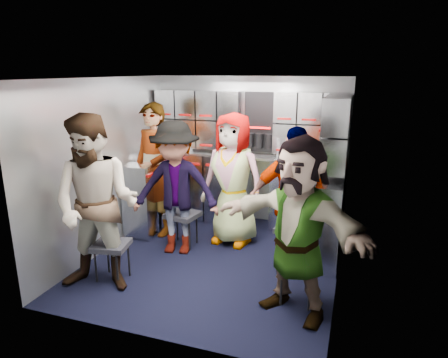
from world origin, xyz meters
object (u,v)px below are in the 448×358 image
(jump_seat_near_right, at_px, (298,266))
(attendant_arc_c, at_px, (233,179))
(jump_seat_near_left, at_px, (111,247))
(jump_seat_mid_left, at_px, (183,216))
(attendant_arc_d, at_px, (292,200))
(attendant_standing, at_px, (154,170))
(attendant_arc_b, at_px, (176,189))
(jump_seat_center, at_px, (237,211))
(jump_seat_mid_right, at_px, (293,230))
(attendant_arc_a, at_px, (97,205))
(attendant_arc_e, at_px, (297,229))

(jump_seat_near_right, height_order, attendant_arc_c, attendant_arc_c)
(jump_seat_near_left, relative_size, jump_seat_mid_left, 0.95)
(jump_seat_near_right, height_order, attendant_arc_d, attendant_arc_d)
(attendant_standing, distance_m, attendant_arc_b, 0.69)
(jump_seat_center, bearing_deg, attendant_standing, -167.86)
(jump_seat_center, distance_m, attendant_arc_c, 0.52)
(jump_seat_mid_left, xyz_separation_m, jump_seat_near_right, (1.58, -0.84, -0.02))
(jump_seat_near_left, bearing_deg, attendant_arc_b, 66.92)
(jump_seat_mid_right, xyz_separation_m, jump_seat_near_right, (0.18, -0.84, -0.01))
(jump_seat_near_right, height_order, attendant_arc_a, attendant_arc_a)
(attendant_standing, distance_m, attendant_arc_e, 2.46)
(attendant_standing, bearing_deg, attendant_arc_a, -68.04)
(attendant_arc_e, bearing_deg, attendant_arc_b, 176.56)
(attendant_arc_d, bearing_deg, attendant_arc_c, 129.83)
(attendant_arc_d, distance_m, attendant_arc_e, 0.86)
(attendant_arc_c, bearing_deg, jump_seat_near_left, -115.91)
(jump_seat_near_left, height_order, attendant_arc_b, attendant_arc_b)
(jump_seat_mid_left, distance_m, attendant_arc_a, 1.36)
(attendant_arc_a, bearing_deg, jump_seat_mid_right, 24.27)
(jump_seat_center, height_order, jump_seat_near_right, jump_seat_near_right)
(jump_seat_mid_left, bearing_deg, attendant_arc_d, -7.45)
(attendant_arc_a, height_order, attendant_arc_c, attendant_arc_a)
(jump_seat_near_left, xyz_separation_m, attendant_arc_c, (0.92, 1.35, 0.47))
(attendant_arc_a, bearing_deg, attendant_arc_c, 48.62)
(jump_seat_near_left, bearing_deg, attendant_arc_e, 0.36)
(jump_seat_mid_right, bearing_deg, jump_seat_center, 148.75)
(jump_seat_near_right, bearing_deg, jump_seat_near_left, -174.34)
(attendant_arc_e, bearing_deg, attendant_arc_c, 151.69)
(attendant_arc_a, relative_size, attendant_arc_b, 1.11)
(attendant_arc_e, bearing_deg, attendant_arc_d, 126.93)
(attendant_arc_d, xyz_separation_m, attendant_arc_e, (0.18, -0.84, 0.02))
(jump_seat_center, distance_m, attendant_arc_d, 1.17)
(jump_seat_mid_left, relative_size, attendant_arc_e, 0.27)
(jump_seat_center, bearing_deg, attendant_arc_c, -90.00)
(attendant_arc_c, height_order, attendant_arc_e, attendant_arc_c)
(attendant_arc_b, bearing_deg, jump_seat_mid_right, -2.72)
(attendant_arc_b, height_order, attendant_arc_e, attendant_arc_e)
(jump_seat_near_left, height_order, attendant_arc_c, attendant_arc_c)
(jump_seat_mid_left, distance_m, attendant_arc_d, 1.47)
(jump_seat_mid_right, relative_size, attendant_arc_d, 0.27)
(jump_seat_near_left, xyz_separation_m, jump_seat_mid_right, (1.76, 1.03, 0.02))
(attendant_arc_a, distance_m, attendant_arc_c, 1.79)
(attendant_standing, distance_m, attendant_arc_a, 1.49)
(jump_seat_mid_left, distance_m, attendant_arc_b, 0.46)
(attendant_standing, bearing_deg, jump_seat_near_right, -12.07)
(jump_seat_mid_right, distance_m, attendant_arc_a, 2.19)
(jump_seat_mid_left, relative_size, attendant_standing, 0.25)
(jump_seat_near_left, bearing_deg, attendant_arc_d, 25.81)
(jump_seat_mid_right, distance_m, attendant_arc_d, 0.46)
(attendant_standing, height_order, attendant_arc_d, attendant_standing)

